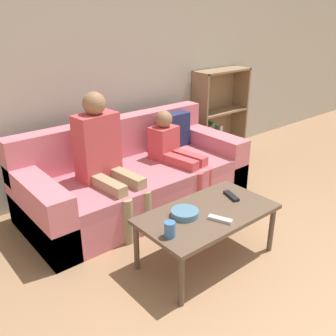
% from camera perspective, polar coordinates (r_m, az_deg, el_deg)
% --- Properties ---
extents(wall_back, '(12.00, 0.06, 2.60)m').
position_cam_1_polar(wall_back, '(3.84, -10.74, 15.85)').
color(wall_back, '#B7B2A8').
rests_on(wall_back, ground_plane).
extents(couch, '(2.13, 0.94, 0.79)m').
position_cam_1_polar(couch, '(3.59, -4.92, -1.61)').
color(couch, '#D1707F').
rests_on(couch, ground_plane).
extents(bookshelf, '(0.76, 0.28, 1.08)m').
position_cam_1_polar(bookshelf, '(4.85, 7.03, 7.16)').
color(bookshelf, '#8E7051').
rests_on(bookshelf, ground_plane).
extents(coffee_table, '(1.01, 0.56, 0.41)m').
position_cam_1_polar(coffee_table, '(2.75, 6.02, -7.39)').
color(coffee_table, brown).
rests_on(coffee_table, ground_plane).
extents(person_adult, '(0.39, 0.67, 1.15)m').
position_cam_1_polar(person_adult, '(3.20, -9.84, 2.30)').
color(person_adult, '#9E8966').
rests_on(person_adult, ground_plane).
extents(person_child, '(0.34, 0.67, 0.87)m').
position_cam_1_polar(person_child, '(3.62, 1.05, 2.59)').
color(person_child, '#C6474C').
rests_on(person_child, ground_plane).
extents(cup_near, '(0.07, 0.07, 0.11)m').
position_cam_1_polar(cup_near, '(2.42, 0.27, -9.34)').
color(cup_near, '#3D70B2').
rests_on(cup_near, coffee_table).
extents(tv_remote_0, '(0.10, 0.18, 0.02)m').
position_cam_1_polar(tv_remote_0, '(2.95, 9.62, -4.22)').
color(tv_remote_0, black).
rests_on(tv_remote_0, coffee_table).
extents(tv_remote_1, '(0.11, 0.18, 0.02)m').
position_cam_1_polar(tv_remote_1, '(2.63, 7.96, -7.75)').
color(tv_remote_1, '#B7B7BC').
rests_on(tv_remote_1, coffee_table).
extents(snack_bowl, '(0.20, 0.20, 0.05)m').
position_cam_1_polar(snack_bowl, '(2.66, 2.57, -6.89)').
color(snack_bowl, teal).
rests_on(snack_bowl, coffee_table).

